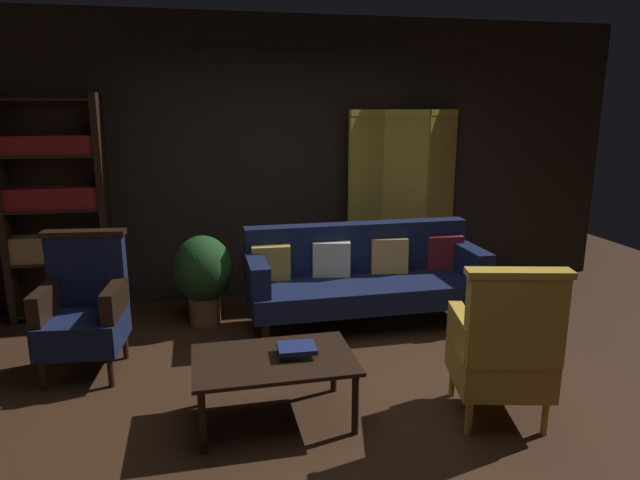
{
  "coord_description": "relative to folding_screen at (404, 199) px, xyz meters",
  "views": [
    {
      "loc": [
        -0.9,
        -3.24,
        1.95
      ],
      "look_at": [
        0.0,
        0.8,
        0.95
      ],
      "focal_mm": 31.61,
      "sensor_mm": 36.0,
      "label": 1
    }
  ],
  "objects": [
    {
      "name": "armchair_wing_left",
      "position": [
        -2.97,
        -1.29,
        -0.5
      ],
      "size": [
        0.64,
        0.63,
        1.04
      ],
      "color": "black",
      "rests_on": "ground_plane"
    },
    {
      "name": "back_wall",
      "position": [
        -1.22,
        0.2,
        0.41
      ],
      "size": [
        7.2,
        0.1,
        2.8
      ],
      "primitive_type": "cube",
      "color": "black",
      "rests_on": "ground_plane"
    },
    {
      "name": "book_navy_cloth",
      "position": [
        -1.55,
        -2.28,
        -0.52
      ],
      "size": [
        0.24,
        0.2,
        0.03
      ],
      "primitive_type": "cube",
      "rotation": [
        0.0,
        0.0,
        -0.04
      ],
      "color": "navy",
      "rests_on": "book_green_cloth"
    },
    {
      "name": "velvet_couch",
      "position": [
        -0.67,
        -0.79,
        -0.53
      ],
      "size": [
        2.12,
        0.78,
        0.88
      ],
      "color": "black",
      "rests_on": "ground_plane"
    },
    {
      "name": "potted_plant",
      "position": [
        -2.09,
        -0.54,
        -0.51
      ],
      "size": [
        0.53,
        0.53,
        0.82
      ],
      "color": "brown",
      "rests_on": "ground_plane"
    },
    {
      "name": "coffee_table",
      "position": [
        -1.7,
        -2.28,
        -0.61
      ],
      "size": [
        1.0,
        0.64,
        0.42
      ],
      "color": "black",
      "rests_on": "ground_plane"
    },
    {
      "name": "folding_screen",
      "position": [
        0.0,
        0.0,
        0.0
      ],
      "size": [
        1.25,
        0.26,
        1.9
      ],
      "color": "#B29338",
      "rests_on": "ground_plane"
    },
    {
      "name": "armchair_gilt_accent",
      "position": [
        -0.31,
        -2.6,
        -0.5
      ],
      "size": [
        0.7,
        0.69,
        1.04
      ],
      "color": "gold",
      "rests_on": "ground_plane"
    },
    {
      "name": "ground_plane",
      "position": [
        -1.22,
        -2.25,
        -0.99
      ],
      "size": [
        10.0,
        10.0,
        0.0
      ],
      "primitive_type": "plane",
      "color": "#331E11"
    },
    {
      "name": "book_green_cloth",
      "position": [
        -1.55,
        -2.28,
        -0.55
      ],
      "size": [
        0.22,
        0.2,
        0.03
      ],
      "primitive_type": "cube",
      "rotation": [
        0.0,
        0.0,
        -0.19
      ],
      "color": "#1E4C28",
      "rests_on": "coffee_table"
    },
    {
      "name": "bookshelf",
      "position": [
        -3.37,
        -0.05,
        0.06
      ],
      "size": [
        0.9,
        0.32,
        2.05
      ],
      "color": "black",
      "rests_on": "ground_plane"
    }
  ]
}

